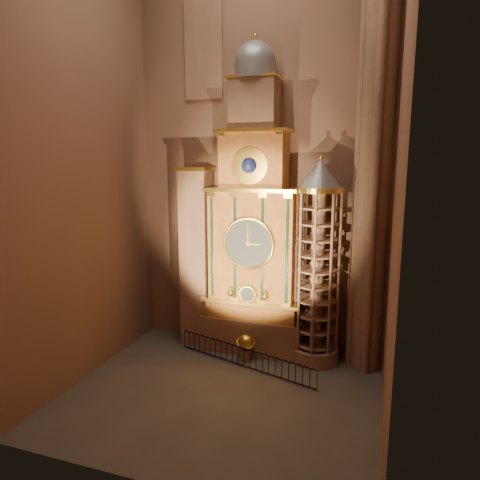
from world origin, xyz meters
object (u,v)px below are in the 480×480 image
(astronomical_clock, at_px, (254,233))
(celestial_globe, at_px, (246,345))
(iron_railing, at_px, (244,357))
(stair_turret, at_px, (317,265))
(portrait_tower, at_px, (197,257))

(astronomical_clock, relative_size, celestial_globe, 11.64)
(celestial_globe, bearing_deg, iron_railing, -78.85)
(stair_turret, xyz_separation_m, iron_railing, (-3.33, -1.97, -4.71))
(astronomical_clock, xyz_separation_m, portrait_tower, (-3.40, 0.02, -1.53))
(portrait_tower, distance_m, stair_turret, 6.91)
(stair_turret, height_order, celestial_globe, stair_turret)
(iron_railing, bearing_deg, astronomical_clock, 94.31)
(celestial_globe, xyz_separation_m, iron_railing, (0.16, -0.82, -0.30))
(stair_turret, height_order, iron_railing, stair_turret)
(celestial_globe, relative_size, iron_railing, 0.18)
(stair_turret, bearing_deg, portrait_tower, 177.67)
(portrait_tower, xyz_separation_m, celestial_globe, (3.41, -1.43, -4.29))
(celestial_globe, bearing_deg, astronomical_clock, 90.26)
(astronomical_clock, distance_m, portrait_tower, 3.73)
(stair_turret, relative_size, iron_railing, 1.37)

